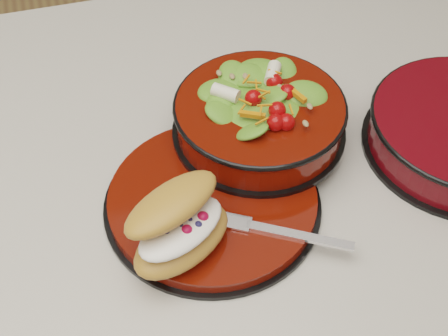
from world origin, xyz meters
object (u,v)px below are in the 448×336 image
object	(u,v)px
fork	(280,231)
island_counter	(148,325)
croissant	(180,225)
salad_bowl	(260,112)
dinner_plate	(213,200)

from	to	relation	value
fork	island_counter	bearing A→B (deg)	71.30
croissant	salad_bowl	bearing A→B (deg)	17.09
croissant	fork	distance (m)	0.12
salad_bowl	fork	distance (m)	0.16
croissant	fork	size ratio (longest dim) A/B	1.00
dinner_plate	croissant	world-z (taller)	croissant
island_counter	fork	size ratio (longest dim) A/B	8.81
island_counter	salad_bowl	bearing A→B (deg)	-7.47
salad_bowl	croissant	size ratio (longest dim) A/B	1.58
island_counter	salad_bowl	distance (m)	0.53
dinner_plate	fork	xyz separation A→B (m)	(0.06, -0.07, 0.01)
island_counter	fork	world-z (taller)	fork
dinner_plate	salad_bowl	distance (m)	0.13
island_counter	croissant	distance (m)	0.53
island_counter	fork	distance (m)	0.53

